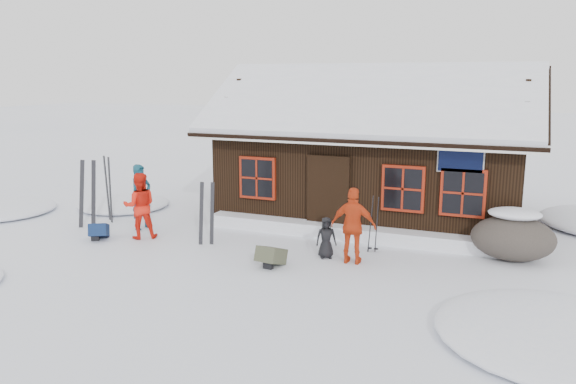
# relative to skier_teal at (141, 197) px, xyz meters

# --- Properties ---
(ground) EXTENTS (120.00, 120.00, 0.00)m
(ground) POSITION_rel_skier_teal_xyz_m (3.91, -1.11, -0.87)
(ground) COLOR white
(ground) RESTS_ON ground
(mountain_hut) EXTENTS (8.90, 6.09, 4.42)m
(mountain_hut) POSITION_rel_skier_teal_xyz_m (5.41, 3.87, 0.70)
(mountain_hut) COLOR black
(mountain_hut) RESTS_ON ground
(snow_drift) EXTENTS (7.60, 0.60, 0.35)m
(snow_drift) POSITION_rel_skier_teal_xyz_m (5.41, 1.14, -0.70)
(snow_drift) COLOR white
(snow_drift) RESTS_ON ground
(snow_mounds) EXTENTS (20.60, 13.20, 0.48)m
(snow_mounds) POSITION_rel_skier_teal_xyz_m (5.56, 0.76, -0.87)
(snow_mounds) COLOR white
(snow_mounds) RESTS_ON ground
(skier_teal) EXTENTS (0.53, 0.71, 1.75)m
(skier_teal) POSITION_rel_skier_teal_xyz_m (0.00, 0.00, 0.00)
(skier_teal) COLOR #114153
(skier_teal) RESTS_ON ground
(skier_orange_left) EXTENTS (1.03, 0.99, 1.68)m
(skier_orange_left) POSITION_rel_skier_teal_xyz_m (0.52, -0.78, -0.04)
(skier_orange_left) COLOR red
(skier_orange_left) RESTS_ON ground
(skier_orange_right) EXTENTS (1.01, 0.46, 1.69)m
(skier_orange_right) POSITION_rel_skier_teal_xyz_m (6.03, -0.67, -0.03)
(skier_orange_right) COLOR red
(skier_orange_right) RESTS_ON ground
(skier_crouched) EXTENTS (0.55, 0.48, 0.94)m
(skier_crouched) POSITION_rel_skier_teal_xyz_m (5.37, -0.54, -0.40)
(skier_crouched) COLOR black
(skier_crouched) RESTS_ON ground
(boulder) EXTENTS (1.81, 1.36, 1.06)m
(boulder) POSITION_rel_skier_teal_xyz_m (9.26, 0.88, -0.34)
(boulder) COLOR #48403A
(boulder) RESTS_ON ground
(ski_pair_left) EXTENTS (0.53, 0.28, 1.90)m
(ski_pair_left) POSITION_rel_skier_teal_xyz_m (-1.44, -0.41, 0.02)
(ski_pair_left) COLOR black
(ski_pair_left) RESTS_ON ground
(ski_pair_mid) EXTENTS (0.42, 0.31, 1.89)m
(ski_pair_mid) POSITION_rel_skier_teal_xyz_m (-1.36, 0.34, 0.02)
(ski_pair_mid) COLOR black
(ski_pair_mid) RESTS_ON ground
(ski_pair_right) EXTENTS (0.42, 0.17, 1.60)m
(ski_pair_right) POSITION_rel_skier_teal_xyz_m (2.36, -0.64, -0.12)
(ski_pair_right) COLOR black
(ski_pair_right) RESTS_ON ground
(ski_poles) EXTENTS (0.25, 0.12, 1.37)m
(ski_poles) POSITION_rel_skier_teal_xyz_m (6.25, 0.29, -0.23)
(ski_poles) COLOR black
(ski_poles) RESTS_ON ground
(backpack_blue) EXTENTS (0.66, 0.71, 0.31)m
(backpack_blue) POSITION_rel_skier_teal_xyz_m (-0.39, -1.27, -0.72)
(backpack_blue) COLOR #11244B
(backpack_blue) RESTS_ON ground
(backpack_olive) EXTENTS (0.53, 0.67, 0.34)m
(backpack_olive) POSITION_rel_skier_teal_xyz_m (4.46, -1.55, -0.71)
(backpack_olive) COLOR #444732
(backpack_olive) RESTS_ON ground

